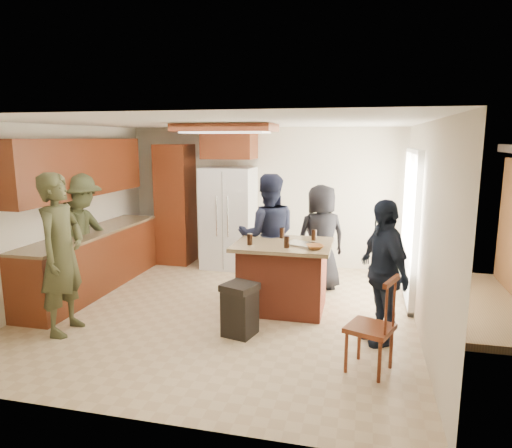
% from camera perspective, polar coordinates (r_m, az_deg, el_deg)
% --- Properties ---
extents(person_front_left, '(0.54, 0.72, 1.92)m').
position_cam_1_polar(person_front_left, '(5.85, -23.12, -3.48)').
color(person_front_left, '#3B3D23').
rests_on(person_front_left, ground).
extents(person_behind_left, '(0.99, 0.76, 1.81)m').
position_cam_1_polar(person_behind_left, '(6.67, 1.48, -1.45)').
color(person_behind_left, black).
rests_on(person_behind_left, ground).
extents(person_behind_right, '(0.95, 0.85, 1.63)m').
position_cam_1_polar(person_behind_right, '(7.01, 8.11, -1.72)').
color(person_behind_right, black).
rests_on(person_behind_right, ground).
extents(person_side_right, '(0.86, 1.09, 1.65)m').
position_cam_1_polar(person_side_right, '(5.35, 15.56, -5.78)').
color(person_side_right, '#192133').
rests_on(person_side_right, ground).
extents(person_counter, '(0.95, 1.29, 1.82)m').
position_cam_1_polar(person_counter, '(7.12, -21.10, -1.37)').
color(person_counter, '#333821').
rests_on(person_counter, ground).
extents(left_cabinetry, '(0.64, 3.00, 2.30)m').
position_cam_1_polar(left_cabinetry, '(7.36, -20.16, -0.57)').
color(left_cabinetry, maroon).
rests_on(left_cabinetry, ground).
extents(back_wall_units, '(1.80, 0.60, 2.45)m').
position_cam_1_polar(back_wall_units, '(8.46, -8.40, 4.26)').
color(back_wall_units, maroon).
rests_on(back_wall_units, ground).
extents(refrigerator, '(0.90, 0.76, 1.80)m').
position_cam_1_polar(refrigerator, '(8.19, -3.42, 0.76)').
color(refrigerator, white).
rests_on(refrigerator, ground).
extents(kitchen_island, '(1.28, 1.03, 0.93)m').
position_cam_1_polar(kitchen_island, '(6.23, 3.39, -6.44)').
color(kitchen_island, '#973C27').
rests_on(kitchen_island, ground).
extents(island_items, '(1.04, 0.72, 0.15)m').
position_cam_1_polar(island_items, '(5.98, 5.35, -2.27)').
color(island_items, silver).
rests_on(island_items, kitchen_island).
extents(trash_bin, '(0.46, 0.46, 0.63)m').
position_cam_1_polar(trash_bin, '(5.48, -2.03, -10.58)').
color(trash_bin, black).
rests_on(trash_bin, ground).
extents(spindle_chair, '(0.54, 0.54, 0.99)m').
position_cam_1_polar(spindle_chair, '(4.77, 14.29, -12.53)').
color(spindle_chair, maroon).
rests_on(spindle_chair, ground).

